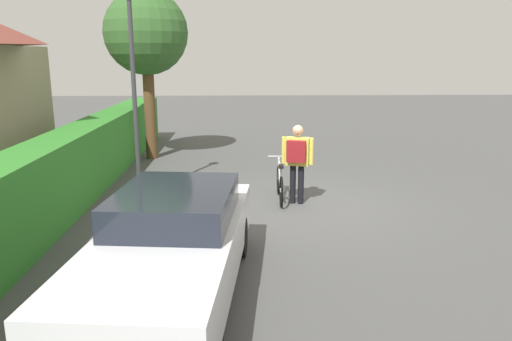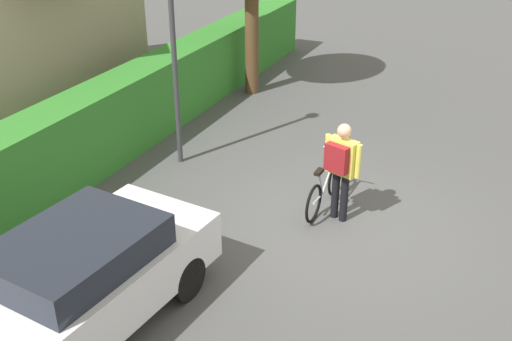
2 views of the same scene
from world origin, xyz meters
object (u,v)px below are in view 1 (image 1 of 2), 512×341
bicycle (280,184)px  tree_kerbside (146,34)px  parked_car_near (171,246)px  person_rider (297,156)px  street_lamp (133,66)px

bicycle → tree_kerbside: tree_kerbside is taller
parked_car_near → person_rider: 4.76m
parked_car_near → bicycle: (4.54, -1.80, -0.37)m
parked_car_near → street_lamp: size_ratio=1.03×
bicycle → tree_kerbside: bearing=37.4°
bicycle → street_lamp: (0.49, 3.20, 2.56)m
person_rider → tree_kerbside: tree_kerbside is taller
person_rider → street_lamp: bearing=77.6°
parked_car_near → tree_kerbside: bearing=11.2°
bicycle → street_lamp: 4.13m
bicycle → tree_kerbside: (4.76, 3.64, 3.39)m
person_rider → tree_kerbside: 6.98m
person_rider → bicycle: bearing=49.3°
person_rider → street_lamp: (0.78, 3.54, 1.88)m
parked_car_near → person_rider: size_ratio=2.75×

